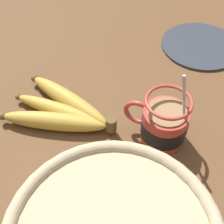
% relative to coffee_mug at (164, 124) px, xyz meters
% --- Properties ---
extents(table, '(1.36, 1.36, 0.04)m').
position_rel_coffee_mug_xyz_m(table, '(0.03, 0.01, -0.06)').
color(table, brown).
rests_on(table, ground).
extents(coffee_mug, '(0.12, 0.08, 0.16)m').
position_rel_coffee_mug_xyz_m(coffee_mug, '(0.00, 0.00, 0.00)').
color(coffee_mug, '#B23D33').
rests_on(coffee_mug, table).
extents(banana_bunch, '(0.22, 0.15, 0.04)m').
position_rel_coffee_mug_xyz_m(banana_bunch, '(0.20, 0.03, -0.02)').
color(banana_bunch, brown).
rests_on(banana_bunch, table).
extents(small_plate, '(0.19, 0.19, 0.01)m').
position_rel_coffee_mug_xyz_m(small_plate, '(-0.01, -0.31, -0.04)').
color(small_plate, '#333842').
rests_on(small_plate, table).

